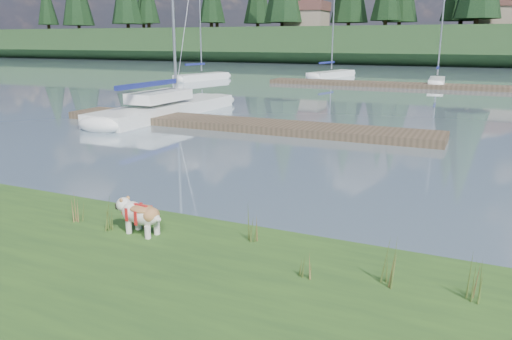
% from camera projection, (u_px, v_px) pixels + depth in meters
% --- Properties ---
extents(ground, '(200.00, 200.00, 0.00)m').
position_uv_depth(ground, '(411.00, 87.00, 37.08)').
color(ground, gray).
rests_on(ground, ground).
extents(ridge, '(200.00, 20.00, 5.00)m').
position_uv_depth(ridge, '(453.00, 46.00, 74.29)').
color(ridge, '#1E361A').
rests_on(ridge, ground).
extents(bulldog, '(0.94, 0.46, 0.56)m').
position_uv_depth(bulldog, '(141.00, 213.00, 8.19)').
color(bulldog, silver).
rests_on(bulldog, bank).
extents(sailboat_main, '(2.23, 10.35, 14.68)m').
position_uv_depth(sailboat_main, '(176.00, 105.00, 23.99)').
color(sailboat_main, white).
rests_on(sailboat_main, ground).
extents(dock_near, '(16.00, 2.00, 0.30)m').
position_uv_depth(dock_near, '(237.00, 124.00, 20.15)').
color(dock_near, '#4C3D2C').
rests_on(dock_near, ground).
extents(dock_far, '(26.00, 2.20, 0.30)m').
position_uv_depth(dock_far, '(440.00, 86.00, 36.24)').
color(dock_far, '#4C3D2C').
rests_on(dock_far, ground).
extents(sailboat_bg_0, '(2.73, 6.62, 9.60)m').
position_uv_depth(sailboat_bg_0, '(206.00, 76.00, 43.81)').
color(sailboat_bg_0, white).
rests_on(sailboat_bg_0, ground).
extents(sailboat_bg_1, '(3.11, 7.65, 11.26)m').
position_uv_depth(sailboat_bg_1, '(335.00, 73.00, 47.13)').
color(sailboat_bg_1, white).
rests_on(sailboat_bg_1, ground).
extents(sailboat_bg_2, '(1.46, 5.69, 8.73)m').
position_uv_depth(sailboat_bg_2, '(437.00, 81.00, 38.78)').
color(sailboat_bg_2, white).
rests_on(sailboat_bg_2, ground).
extents(weed_0, '(0.17, 0.14, 0.65)m').
position_uv_depth(weed_0, '(108.00, 215.00, 8.37)').
color(weed_0, '#475B23').
rests_on(weed_0, bank).
extents(weed_1, '(0.17, 0.14, 0.59)m').
position_uv_depth(weed_1, '(252.00, 226.00, 7.93)').
color(weed_1, '#475B23').
rests_on(weed_1, bank).
extents(weed_2, '(0.17, 0.14, 0.68)m').
position_uv_depth(weed_2, '(391.00, 265.00, 6.47)').
color(weed_2, '#475B23').
rests_on(weed_2, bank).
extents(weed_3, '(0.17, 0.14, 0.53)m').
position_uv_depth(weed_3, '(78.00, 209.00, 8.80)').
color(weed_3, '#475B23').
rests_on(weed_3, bank).
extents(weed_4, '(0.17, 0.14, 0.41)m').
position_uv_depth(weed_4, '(307.00, 265.00, 6.73)').
color(weed_4, '#475B23').
rests_on(weed_4, bank).
extents(weed_5, '(0.17, 0.14, 0.68)m').
position_uv_depth(weed_5, '(473.00, 279.00, 6.09)').
color(weed_5, '#475B23').
rests_on(weed_5, bank).
extents(mud_lip, '(60.00, 0.50, 0.14)m').
position_uv_depth(mud_lip, '(175.00, 229.00, 9.24)').
color(mud_lip, '#33281C').
rests_on(mud_lip, ground).
extents(house_0, '(6.30, 5.30, 4.65)m').
position_uv_depth(house_0, '(307.00, 14.00, 79.24)').
color(house_0, gray).
rests_on(house_0, ridge).
extents(house_1, '(6.30, 5.30, 4.65)m').
position_uv_depth(house_1, '(502.00, 10.00, 68.91)').
color(house_1, gray).
rests_on(house_1, ridge).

